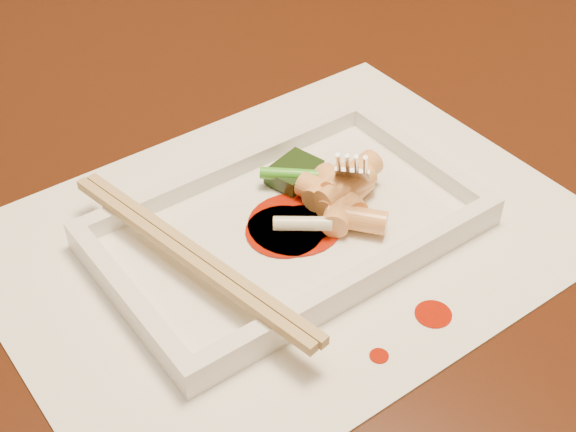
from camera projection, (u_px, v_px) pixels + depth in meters
table at (301, 212)px, 0.74m from camera, size 1.40×0.90×0.75m
placemat at (288, 236)px, 0.57m from camera, size 0.40×0.30×0.00m
sauce_splatter_a at (433, 314)px, 0.51m from camera, size 0.02×0.02×0.00m
sauce_splatter_b at (379, 356)px, 0.48m from camera, size 0.01×0.01×0.00m
plate_base at (288, 231)px, 0.56m from camera, size 0.26×0.16×0.01m
plate_rim_far at (230, 167)px, 0.60m from camera, size 0.26×0.01×0.01m
plate_rim_near at (357, 281)px, 0.51m from camera, size 0.26×0.01×0.01m
plate_rim_left at (128, 297)px, 0.50m from camera, size 0.01×0.14×0.01m
plate_rim_right at (419, 156)px, 0.61m from camera, size 0.01×0.14×0.01m
veg_piece at (294, 172)px, 0.60m from camera, size 0.04×0.04×0.01m
scallion_white at (303, 224)px, 0.54m from camera, size 0.04×0.03×0.01m
scallion_green at (318, 176)px, 0.58m from camera, size 0.07×0.06×0.01m
chopstick_a at (185, 257)px, 0.51m from camera, size 0.05×0.22×0.01m
chopstick_b at (195, 252)px, 0.52m from camera, size 0.05×0.22×0.01m
fork at (354, 93)px, 0.55m from camera, size 0.09×0.10×0.14m
sauce_blob_0 at (284, 231)px, 0.56m from camera, size 0.05×0.05×0.00m
sauce_blob_1 at (295, 224)px, 0.56m from camera, size 0.07×0.07×0.00m
sauce_blob_2 at (303, 225)px, 0.56m from camera, size 0.04×0.04×0.00m
rice_cake_0 at (328, 187)px, 0.58m from camera, size 0.04×0.03×0.02m
rice_cake_1 at (346, 196)px, 0.57m from camera, size 0.05×0.03×0.02m
rice_cake_2 at (352, 177)px, 0.58m from camera, size 0.05×0.03×0.02m
rice_cake_3 at (340, 207)px, 0.56m from camera, size 0.05×0.04×0.02m
rice_cake_4 at (357, 219)px, 0.55m from camera, size 0.04×0.04×0.02m
rice_cake_5 at (346, 188)px, 0.57m from camera, size 0.05×0.02×0.02m
rice_cake_6 at (339, 193)px, 0.57m from camera, size 0.03×0.05×0.02m
rice_cake_7 at (325, 194)px, 0.57m from camera, size 0.03×0.04×0.02m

